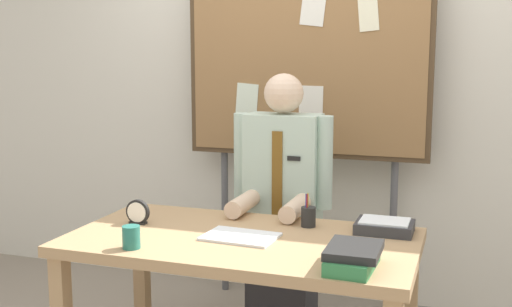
{
  "coord_description": "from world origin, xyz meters",
  "views": [
    {
      "loc": [
        0.95,
        -2.59,
        1.56
      ],
      "look_at": [
        0.0,
        0.2,
        1.09
      ],
      "focal_mm": 44.44,
      "sensor_mm": 36.0,
      "label": 1
    }
  ],
  "objects_px": {
    "bulletin_board": "(306,63)",
    "desk": "(242,256)",
    "coffee_mug": "(131,237)",
    "open_notebook": "(240,237)",
    "person": "(282,216)",
    "book_stack": "(353,257)",
    "desk_clock": "(138,213)",
    "pen_holder": "(308,217)",
    "paper_tray": "(385,226)"
  },
  "relations": [
    {
      "from": "bulletin_board",
      "to": "desk",
      "type": "bearing_deg",
      "value": -90.0
    },
    {
      "from": "coffee_mug",
      "to": "open_notebook",
      "type": "bearing_deg",
      "value": 37.34
    },
    {
      "from": "person",
      "to": "book_stack",
      "type": "distance_m",
      "value": 1.06
    },
    {
      "from": "bulletin_board",
      "to": "desk_clock",
      "type": "relative_size",
      "value": 17.65
    },
    {
      "from": "pen_holder",
      "to": "paper_tray",
      "type": "relative_size",
      "value": 0.62
    },
    {
      "from": "book_stack",
      "to": "pen_holder",
      "type": "bearing_deg",
      "value": 120.62
    },
    {
      "from": "pen_holder",
      "to": "desk_clock",
      "type": "bearing_deg",
      "value": -164.56
    },
    {
      "from": "book_stack",
      "to": "bulletin_board",
      "type": "bearing_deg",
      "value": 111.7
    },
    {
      "from": "book_stack",
      "to": "pen_holder",
      "type": "xyz_separation_m",
      "value": [
        -0.31,
        0.52,
        0.0
      ]
    },
    {
      "from": "desk",
      "to": "desk_clock",
      "type": "relative_size",
      "value": 13.06
    },
    {
      "from": "book_stack",
      "to": "open_notebook",
      "type": "bearing_deg",
      "value": 156.55
    },
    {
      "from": "book_stack",
      "to": "coffee_mug",
      "type": "bearing_deg",
      "value": -176.8
    },
    {
      "from": "open_notebook",
      "to": "coffee_mug",
      "type": "xyz_separation_m",
      "value": [
        -0.38,
        -0.29,
        0.04
      ]
    },
    {
      "from": "open_notebook",
      "to": "desk_clock",
      "type": "bearing_deg",
      "value": 173.7
    },
    {
      "from": "person",
      "to": "desk",
      "type": "bearing_deg",
      "value": -90.0
    },
    {
      "from": "person",
      "to": "pen_holder",
      "type": "bearing_deg",
      "value": -57.83
    },
    {
      "from": "book_stack",
      "to": "desk",
      "type": "bearing_deg",
      "value": 154.71
    },
    {
      "from": "paper_tray",
      "to": "desk",
      "type": "bearing_deg",
      "value": -155.03
    },
    {
      "from": "coffee_mug",
      "to": "book_stack",
      "type": "bearing_deg",
      "value": 3.2
    },
    {
      "from": "bulletin_board",
      "to": "open_notebook",
      "type": "distance_m",
      "value": 1.36
    },
    {
      "from": "open_notebook",
      "to": "coffee_mug",
      "type": "bearing_deg",
      "value": -142.66
    },
    {
      "from": "desk_clock",
      "to": "open_notebook",
      "type": "bearing_deg",
      "value": -6.3
    },
    {
      "from": "desk",
      "to": "person",
      "type": "relative_size",
      "value": 1.07
    },
    {
      "from": "book_stack",
      "to": "open_notebook",
      "type": "xyz_separation_m",
      "value": [
        -0.55,
        0.24,
        -0.04
      ]
    },
    {
      "from": "paper_tray",
      "to": "book_stack",
      "type": "bearing_deg",
      "value": -95.34
    },
    {
      "from": "desk",
      "to": "coffee_mug",
      "type": "bearing_deg",
      "value": -141.02
    },
    {
      "from": "bulletin_board",
      "to": "person",
      "type": "bearing_deg",
      "value": -90.0
    },
    {
      "from": "pen_holder",
      "to": "paper_tray",
      "type": "distance_m",
      "value": 0.36
    },
    {
      "from": "bulletin_board",
      "to": "paper_tray",
      "type": "distance_m",
      "value": 1.26
    },
    {
      "from": "open_notebook",
      "to": "coffee_mug",
      "type": "relative_size",
      "value": 3.31
    },
    {
      "from": "book_stack",
      "to": "person",
      "type": "bearing_deg",
      "value": 121.28
    },
    {
      "from": "open_notebook",
      "to": "pen_holder",
      "type": "height_order",
      "value": "pen_holder"
    },
    {
      "from": "coffee_mug",
      "to": "pen_holder",
      "type": "xyz_separation_m",
      "value": [
        0.63,
        0.57,
        0.0
      ]
    },
    {
      "from": "desk",
      "to": "paper_tray",
      "type": "bearing_deg",
      "value": 24.97
    },
    {
      "from": "book_stack",
      "to": "paper_tray",
      "type": "distance_m",
      "value": 0.54
    },
    {
      "from": "desk_clock",
      "to": "pen_holder",
      "type": "relative_size",
      "value": 0.75
    },
    {
      "from": "bulletin_board",
      "to": "open_notebook",
      "type": "height_order",
      "value": "bulletin_board"
    },
    {
      "from": "desk_clock",
      "to": "paper_tray",
      "type": "bearing_deg",
      "value": 11.71
    },
    {
      "from": "desk",
      "to": "bulletin_board",
      "type": "relative_size",
      "value": 0.74
    },
    {
      "from": "open_notebook",
      "to": "paper_tray",
      "type": "height_order",
      "value": "paper_tray"
    },
    {
      "from": "book_stack",
      "to": "paper_tray",
      "type": "bearing_deg",
      "value": 84.66
    },
    {
      "from": "open_notebook",
      "to": "person",
      "type": "bearing_deg",
      "value": 89.76
    },
    {
      "from": "book_stack",
      "to": "desk_clock",
      "type": "xyz_separation_m",
      "value": [
        -1.1,
        0.3,
        0.01
      ]
    },
    {
      "from": "person",
      "to": "coffee_mug",
      "type": "relative_size",
      "value": 14.91
    },
    {
      "from": "desk",
      "to": "bulletin_board",
      "type": "bearing_deg",
      "value": 90.0
    },
    {
      "from": "bulletin_board",
      "to": "book_stack",
      "type": "relative_size",
      "value": 7.34
    },
    {
      "from": "open_notebook",
      "to": "paper_tray",
      "type": "relative_size",
      "value": 1.24
    },
    {
      "from": "bulletin_board",
      "to": "pen_holder",
      "type": "bearing_deg",
      "value": -74.31
    },
    {
      "from": "book_stack",
      "to": "open_notebook",
      "type": "relative_size",
      "value": 0.89
    },
    {
      "from": "bulletin_board",
      "to": "open_notebook",
      "type": "xyz_separation_m",
      "value": [
        -0.0,
        -1.14,
        -0.75
      ]
    }
  ]
}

